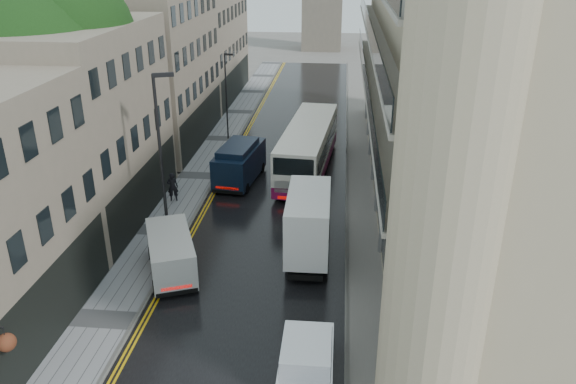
% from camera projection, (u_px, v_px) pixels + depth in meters
% --- Properties ---
extents(road, '(9.00, 85.00, 0.02)m').
position_uv_depth(road, '(281.00, 180.00, 38.80)').
color(road, black).
rests_on(road, ground).
extents(left_sidewalk, '(2.70, 85.00, 0.12)m').
position_uv_depth(left_sidewalk, '(198.00, 176.00, 39.29)').
color(left_sidewalk, gray).
rests_on(left_sidewalk, ground).
extents(right_sidewalk, '(1.80, 85.00, 0.12)m').
position_uv_depth(right_sidewalk, '(360.00, 182.00, 38.30)').
color(right_sidewalk, slate).
rests_on(right_sidewalk, ground).
extents(old_shop_row, '(4.50, 56.00, 12.00)m').
position_uv_depth(old_shop_row, '(151.00, 83.00, 39.50)').
color(old_shop_row, gray).
rests_on(old_shop_row, ground).
extents(modern_block, '(8.00, 40.00, 14.00)m').
position_uv_depth(modern_block, '(448.00, 88.00, 33.70)').
color(modern_block, tan).
rests_on(modern_block, ground).
extents(tree_near, '(10.56, 10.56, 13.89)m').
position_uv_depth(tree_near, '(36.00, 106.00, 30.28)').
color(tree_near, black).
rests_on(tree_near, ground).
extents(tree_far, '(9.24, 9.24, 12.46)m').
position_uv_depth(tree_far, '(128.00, 70.00, 42.39)').
color(tree_far, black).
rests_on(tree_far, ground).
extents(cream_bus, '(3.82, 12.50, 3.36)m').
position_uv_depth(cream_bus, '(281.00, 164.00, 36.92)').
color(cream_bus, white).
rests_on(cream_bus, road).
extents(white_lorry, '(2.18, 7.00, 3.66)m').
position_uv_depth(white_lorry, '(288.00, 236.00, 27.40)').
color(white_lorry, white).
rests_on(white_lorry, road).
extents(white_van, '(3.60, 5.09, 2.12)m').
position_uv_depth(white_van, '(154.00, 274.00, 25.65)').
color(white_van, beige).
rests_on(white_van, road).
extents(navy_van, '(2.91, 5.77, 2.82)m').
position_uv_depth(navy_van, '(216.00, 170.00, 36.56)').
color(navy_van, black).
rests_on(navy_van, road).
extents(pedestrian, '(0.77, 0.60, 1.87)m').
position_uv_depth(pedestrian, '(173.00, 187.00, 35.03)').
color(pedestrian, black).
rests_on(pedestrian, left_sidewalk).
extents(lamp_post_near, '(1.05, 0.57, 9.18)m').
position_uv_depth(lamp_post_near, '(162.00, 165.00, 28.31)').
color(lamp_post_near, black).
rests_on(lamp_post_near, left_sidewalk).
extents(lamp_post_far, '(0.80, 0.31, 6.98)m').
position_uv_depth(lamp_post_far, '(226.00, 97.00, 45.44)').
color(lamp_post_far, black).
rests_on(lamp_post_far, left_sidewalk).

